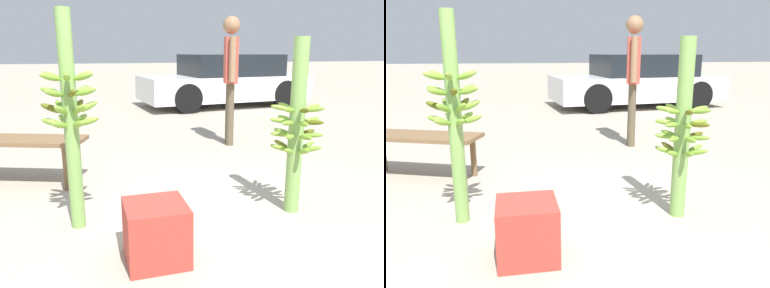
{
  "view_description": "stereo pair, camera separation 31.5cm",
  "coord_description": "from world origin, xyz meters",
  "views": [
    {
      "loc": [
        -0.81,
        -2.43,
        1.29
      ],
      "look_at": [
        0.05,
        0.51,
        0.53
      ],
      "focal_mm": 35.0,
      "sensor_mm": 36.0,
      "label": 1
    },
    {
      "loc": [
        -0.5,
        -2.5,
        1.29
      ],
      "look_at": [
        0.05,
        0.51,
        0.53
      ],
      "focal_mm": 35.0,
      "sensor_mm": 36.0,
      "label": 2
    }
  ],
  "objects": [
    {
      "name": "market_bench",
      "position": [
        -1.45,
        1.45,
        0.39
      ],
      "size": [
        1.36,
        0.83,
        0.46
      ],
      "rotation": [
        0.0,
        0.0,
        -0.35
      ],
      "color": "brown",
      "rests_on": "ground_plane"
    },
    {
      "name": "ground_plane",
      "position": [
        0.0,
        0.0,
        0.0
      ],
      "size": [
        80.0,
        80.0,
        0.0
      ],
      "primitive_type": "plane",
      "color": "#A89E8C"
    },
    {
      "name": "produce_crate",
      "position": [
        -0.43,
        -0.32,
        0.19
      ],
      "size": [
        0.38,
        0.38,
        0.38
      ],
      "color": "#B2382D",
      "rests_on": "ground_plane"
    },
    {
      "name": "parked_car",
      "position": [
        2.5,
        6.06,
        0.59
      ],
      "size": [
        4.06,
        2.03,
        1.21
      ],
      "rotation": [
        0.0,
        0.0,
        1.66
      ],
      "color": "silver",
      "rests_on": "ground_plane"
    },
    {
      "name": "banana_stalk_center",
      "position": [
        0.79,
        0.11,
        0.7
      ],
      "size": [
        0.42,
        0.42,
        1.39
      ],
      "color": "#7AA851",
      "rests_on": "ground_plane"
    },
    {
      "name": "banana_stalk_left",
      "position": [
        -0.9,
        0.31,
        0.84
      ],
      "size": [
        0.4,
        0.4,
        1.57
      ],
      "color": "#7AA851",
      "rests_on": "ground_plane"
    },
    {
      "name": "vendor_person",
      "position": [
        1.15,
        2.42,
        1.07
      ],
      "size": [
        0.26,
        0.55,
        1.74
      ],
      "rotation": [
        0.0,
        0.0,
        1.29
      ],
      "color": "brown",
      "rests_on": "ground_plane"
    }
  ]
}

